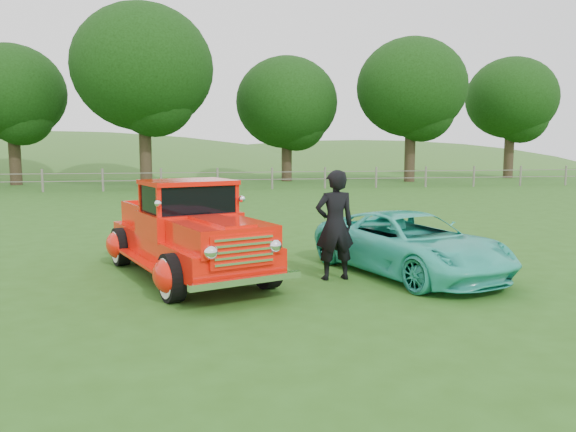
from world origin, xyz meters
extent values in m
plane|color=#285316|center=(0.00, 0.00, 0.00)|extent=(140.00, 140.00, 0.00)
ellipsoid|color=#325C21|center=(-18.00, 58.00, -4.95)|extent=(84.00, 60.00, 18.00)
ellipsoid|color=#325C21|center=(20.00, 62.00, -3.85)|extent=(72.00, 52.00, 14.00)
cube|color=slate|center=(0.00, 22.00, 0.55)|extent=(48.00, 0.04, 0.04)
cube|color=slate|center=(0.00, 22.00, 0.95)|extent=(48.00, 0.04, 0.04)
cylinder|color=#2F2117|center=(-12.00, 28.00, 1.98)|extent=(0.70, 0.70, 3.96)
ellipsoid|color=black|center=(-12.00, 28.00, 5.58)|extent=(6.40, 6.40, 5.76)
cylinder|color=#2F2117|center=(-4.00, 25.00, 2.42)|extent=(0.70, 0.70, 4.84)
ellipsoid|color=black|center=(-4.00, 25.00, 6.82)|extent=(8.00, 8.00, 7.20)
cylinder|color=#2F2117|center=(5.00, 29.00, 1.87)|extent=(0.70, 0.70, 3.74)
ellipsoid|color=black|center=(5.00, 29.00, 5.27)|extent=(6.80, 6.80, 6.12)
cylinder|color=#2F2117|center=(13.00, 27.00, 2.20)|extent=(0.70, 0.70, 4.40)
ellipsoid|color=black|center=(13.00, 27.00, 6.20)|extent=(7.20, 7.20, 6.48)
cylinder|color=#2F2117|center=(22.00, 30.00, 2.09)|extent=(0.70, 0.70, 4.18)
ellipsoid|color=black|center=(22.00, 30.00, 5.89)|extent=(6.60, 6.60, 5.94)
cylinder|color=black|center=(-1.71, -0.12, 0.38)|extent=(0.49, 0.80, 0.76)
cylinder|color=black|center=(-0.16, 0.47, 0.38)|extent=(0.49, 0.80, 0.76)
cylinder|color=black|center=(-2.81, 2.78, 0.38)|extent=(0.49, 0.80, 0.76)
cylinder|color=black|center=(-1.26, 3.37, 0.38)|extent=(0.49, 0.80, 0.76)
cube|color=red|center=(-1.48, 1.63, 0.58)|extent=(3.09, 4.86, 0.44)
ellipsoid|color=red|center=(-1.78, -0.14, 0.42)|extent=(0.65, 0.85, 0.54)
ellipsoid|color=red|center=(-0.09, 0.50, 0.42)|extent=(0.65, 0.85, 0.54)
ellipsoid|color=red|center=(-2.88, 2.76, 0.42)|extent=(0.65, 0.85, 0.54)
ellipsoid|color=red|center=(-1.19, 3.40, 0.42)|extent=(0.65, 0.85, 0.54)
cube|color=red|center=(-0.93, 0.18, 0.97)|extent=(1.81, 1.97, 0.42)
cube|color=red|center=(-1.45, 1.53, 0.99)|extent=(1.97, 1.83, 0.44)
cube|color=black|center=(-1.45, 1.53, 1.46)|extent=(1.75, 1.56, 0.50)
cube|color=red|center=(-1.45, 1.53, 1.74)|extent=(1.85, 1.68, 0.08)
cube|color=red|center=(-1.96, 2.89, 0.95)|extent=(1.79, 2.24, 0.45)
cube|color=white|center=(-0.65, -0.58, 0.85)|extent=(1.03, 0.47, 0.50)
cube|color=white|center=(-0.61, -0.67, 0.42)|extent=(1.72, 0.73, 0.10)
cube|color=white|center=(-2.34, 3.89, 0.42)|extent=(1.63, 0.70, 0.10)
imported|color=#31C7B0|center=(2.61, 1.06, 0.58)|extent=(3.16, 4.55, 1.16)
imported|color=black|center=(1.12, 0.90, 0.98)|extent=(0.76, 0.53, 1.97)
camera|label=1|loc=(-1.37, -8.70, 2.39)|focal=35.00mm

